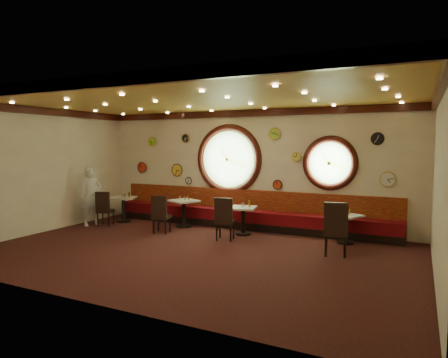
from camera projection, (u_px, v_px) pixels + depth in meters
floor at (194, 252)px, 8.41m from camera, size 9.00×6.00×0.00m
ceiling at (193, 98)px, 8.13m from camera, size 9.00×6.00×0.02m
wall_back at (249, 169)px, 10.95m from camera, size 9.00×0.02×3.20m
wall_front at (84, 192)px, 5.59m from camera, size 9.00×0.02×3.20m
wall_left at (42, 170)px, 10.24m from camera, size 0.02×6.00×3.20m
wall_right at (439, 187)px, 6.30m from camera, size 0.02×6.00×3.20m
molding_back at (248, 113)px, 10.78m from camera, size 9.00×0.10×0.18m
molding_front at (84, 83)px, 5.50m from camera, size 9.00×0.10×0.18m
molding_left at (41, 111)px, 10.09m from camera, size 0.10×6.00×0.18m
molding_right at (440, 90)px, 6.19m from camera, size 0.10×6.00×0.18m
banquette_base at (244, 224)px, 10.83m from camera, size 8.00×0.55×0.20m
banquette_seat at (244, 215)px, 10.81m from camera, size 8.00×0.55×0.30m
banquette_back at (248, 200)px, 10.97m from camera, size 8.00×0.10×0.55m
porthole_left_glass at (229, 159)px, 11.19m from camera, size 1.66×0.02×1.66m
porthole_left_frame at (229, 159)px, 11.18m from camera, size 1.98×0.18×1.98m
porthole_left_ring at (228, 159)px, 11.15m from camera, size 1.61×0.03×1.61m
porthole_right_glass at (330, 163)px, 9.97m from camera, size 1.10×0.02×1.10m
porthole_right_frame at (330, 163)px, 9.95m from camera, size 1.38×0.18×1.38m
porthole_right_ring at (330, 163)px, 9.93m from camera, size 1.09×0.03×1.09m
wall_clock_0 at (177, 170)px, 11.93m from camera, size 0.36×0.03×0.36m
wall_clock_1 at (378, 139)px, 9.40m from camera, size 0.28×0.03×0.28m
wall_clock_2 at (296, 157)px, 10.29m from camera, size 0.22×0.03×0.22m
wall_clock_3 at (275, 134)px, 10.51m from camera, size 0.30×0.03×0.30m
wall_clock_4 at (278, 185)px, 10.58m from camera, size 0.24×0.03×0.24m
wall_clock_5 at (185, 138)px, 11.72m from camera, size 0.24×0.03×0.24m
wall_clock_6 at (142, 167)px, 12.50m from camera, size 0.32×0.03×0.32m
wall_clock_7 at (152, 142)px, 12.26m from camera, size 0.26×0.03×0.26m
wall_clock_8 at (189, 181)px, 11.78m from camera, size 0.20×0.03×0.20m
wall_clock_9 at (388, 179)px, 9.37m from camera, size 0.34×0.03×0.34m
table_a at (124, 206)px, 11.68m from camera, size 0.87×0.87×0.73m
table_b at (184, 210)px, 10.96m from camera, size 0.90×0.90×0.75m
table_c at (243, 217)px, 10.01m from camera, size 0.76×0.76×0.71m
table_d at (346, 225)px, 9.11m from camera, size 0.80×0.80×0.67m
chair_a at (104, 206)px, 11.07m from camera, size 0.51×0.51×0.60m
chair_b at (160, 212)px, 10.12m from camera, size 0.49×0.49×0.61m
chair_c at (224, 216)px, 9.36m from camera, size 0.52×0.52×0.64m
chair_d at (336, 225)px, 8.04m from camera, size 0.54×0.54×0.69m
condiment_a_salt at (123, 195)px, 11.69m from camera, size 0.03×0.03×0.09m
condiment_b_salt at (180, 198)px, 11.00m from camera, size 0.04×0.04×0.10m
condiment_c_salt at (243, 204)px, 10.09m from camera, size 0.04×0.04×0.10m
condiment_d_salt at (341, 212)px, 9.14m from camera, size 0.03×0.03×0.10m
condiment_a_pepper at (125, 196)px, 11.59m from camera, size 0.04×0.04×0.10m
condiment_b_pepper at (185, 198)px, 10.88m from camera, size 0.04×0.04×0.11m
condiment_c_pepper at (242, 205)px, 9.96m from camera, size 0.03×0.03×0.10m
condiment_d_pepper at (346, 213)px, 9.07m from camera, size 0.03×0.03×0.09m
condiment_a_bottle at (129, 195)px, 11.70m from camera, size 0.04×0.04×0.14m
condiment_b_bottle at (188, 197)px, 10.96m from camera, size 0.04×0.04×0.14m
condiment_c_bottle at (249, 203)px, 9.97m from camera, size 0.06×0.06×0.18m
condiment_d_bottle at (349, 212)px, 9.09m from camera, size 0.04×0.04×0.14m
waiter at (91, 196)px, 11.14m from camera, size 0.60×0.71×1.65m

